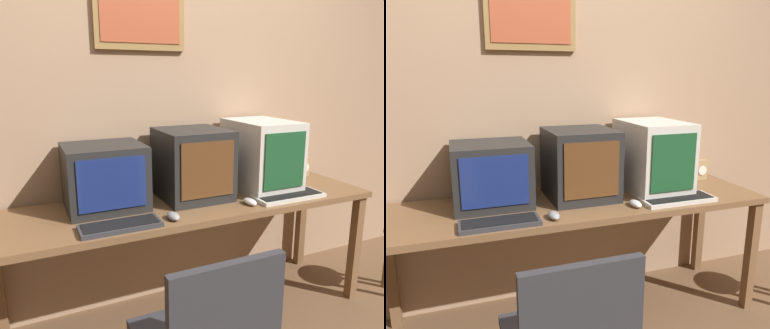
{
  "view_description": "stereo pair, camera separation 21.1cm",
  "coord_description": "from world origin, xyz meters",
  "views": [
    {
      "loc": [
        -0.86,
        -1.02,
        1.45
      ],
      "look_at": [
        0.0,
        0.84,
        0.96
      ],
      "focal_mm": 35.0,
      "sensor_mm": 36.0,
      "label": 1
    },
    {
      "loc": [
        -0.66,
        -1.1,
        1.45
      ],
      "look_at": [
        0.0,
        0.84,
        0.96
      ],
      "focal_mm": 35.0,
      "sensor_mm": 36.0,
      "label": 2
    }
  ],
  "objects": [
    {
      "name": "keyboard_main",
      "position": [
        -0.47,
        0.62,
        0.76
      ],
      "size": [
        0.39,
        0.15,
        0.03
      ],
      "color": "#333338",
      "rests_on": "desk"
    },
    {
      "name": "mouse_near_keyboard",
      "position": [
        -0.2,
        0.62,
        0.77
      ],
      "size": [
        0.06,
        0.1,
        0.04
      ],
      "color": "gray",
      "rests_on": "desk"
    },
    {
      "name": "mouse_far_corner",
      "position": [
        0.27,
        0.65,
        0.76
      ],
      "size": [
        0.06,
        0.11,
        0.03
      ],
      "color": "silver",
      "rests_on": "desk"
    },
    {
      "name": "desk_clock",
      "position": [
        0.96,
        1.01,
        0.82
      ],
      "size": [
        0.09,
        0.05,
        0.14
      ],
      "color": "#A38456",
      "rests_on": "desk"
    },
    {
      "name": "keyboard_side",
      "position": [
        0.54,
        0.65,
        0.76
      ],
      "size": [
        0.43,
        0.17,
        0.03
      ],
      "color": "beige",
      "rests_on": "desk"
    },
    {
      "name": "monitor_left",
      "position": [
        -0.47,
        0.95,
        0.92
      ],
      "size": [
        0.42,
        0.38,
        0.35
      ],
      "color": "black",
      "rests_on": "desk"
    },
    {
      "name": "wall_back",
      "position": [
        -0.0,
        1.19,
        1.31
      ],
      "size": [
        8.0,
        0.08,
        2.6
      ],
      "color": "tan",
      "rests_on": "ground_plane"
    },
    {
      "name": "desk",
      "position": [
        0.0,
        0.84,
        0.67
      ],
      "size": [
        2.2,
        0.62,
        0.75
      ],
      "color": "brown",
      "rests_on": "ground_plane"
    },
    {
      "name": "monitor_center",
      "position": [
        0.04,
        0.91,
        0.95
      ],
      "size": [
        0.38,
        0.4,
        0.41
      ],
      "color": "black",
      "rests_on": "desk"
    },
    {
      "name": "monitor_right",
      "position": [
        0.51,
        0.9,
        0.97
      ],
      "size": [
        0.34,
        0.48,
        0.44
      ],
      "color": "beige",
      "rests_on": "desk"
    }
  ]
}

